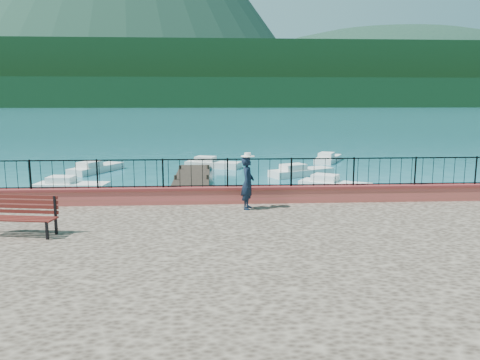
{
  "coord_description": "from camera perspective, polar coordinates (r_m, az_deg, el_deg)",
  "views": [
    {
      "loc": [
        -0.83,
        -12.12,
        4.73
      ],
      "look_at": [
        0.02,
        2.0,
        2.3
      ],
      "focal_mm": 35.0,
      "sensor_mm": 36.0,
      "label": 1
    }
  ],
  "objects": [
    {
      "name": "hat",
      "position": [
        15.06,
        0.95,
        3.1
      ],
      "size": [
        0.44,
        0.44,
        0.12
      ],
      "primitive_type": "cylinder",
      "color": "white",
      "rests_on": "person"
    },
    {
      "name": "boat_2",
      "position": [
        29.72,
        7.49,
        1.29
      ],
      "size": [
        4.35,
        2.99,
        0.8
      ],
      "primitive_type": "cube",
      "rotation": [
        0.0,
        0.0,
        0.45
      ],
      "color": "silver",
      "rests_on": "ground"
    },
    {
      "name": "parapet",
      "position": [
        16.17,
        -0.45,
        -1.81
      ],
      "size": [
        28.0,
        0.46,
        0.58
      ],
      "primitive_type": "cube",
      "color": "#CB494C",
      "rests_on": "promenade"
    },
    {
      "name": "railing",
      "position": [
        16.03,
        -0.46,
        0.87
      ],
      "size": [
        27.0,
        0.05,
        0.95
      ],
      "primitive_type": "cube",
      "color": "black",
      "rests_on": "parapet"
    },
    {
      "name": "dock",
      "position": [
        24.58,
        -6.14,
        -1.04
      ],
      "size": [
        2.0,
        16.0,
        0.3
      ],
      "primitive_type": "cube",
      "color": "#2D231C",
      "rests_on": "ground"
    },
    {
      "name": "boat_1",
      "position": [
        25.36,
        11.51,
        -0.28
      ],
      "size": [
        3.82,
        3.1,
        0.8
      ],
      "primitive_type": "cube",
      "rotation": [
        0.0,
        0.0,
        -0.57
      ],
      "color": "white",
      "rests_on": "ground"
    },
    {
      "name": "boat_5",
      "position": [
        36.71,
        10.69,
        2.81
      ],
      "size": [
        2.92,
        4.05,
        0.8
      ],
      "primitive_type": "cube",
      "rotation": [
        0.0,
        0.0,
        1.1
      ],
      "color": "white",
      "rests_on": "ground"
    },
    {
      "name": "boat_3",
      "position": [
        32.43,
        -17.11,
        1.65
      ],
      "size": [
        3.04,
        4.41,
        0.8
      ],
      "primitive_type": "cube",
      "rotation": [
        0.0,
        0.0,
        1.12
      ],
      "color": "silver",
      "rests_on": "ground"
    },
    {
      "name": "ground",
      "position": [
        13.04,
        0.43,
        -11.53
      ],
      "size": [
        2000.0,
        2000.0,
        0.0
      ],
      "primitive_type": "plane",
      "color": "#19596B",
      "rests_on": "ground"
    },
    {
      "name": "boat_4",
      "position": [
        33.03,
        -3.3,
        2.21
      ],
      "size": [
        4.06,
        2.55,
        0.8
      ],
      "primitive_type": "cube",
      "rotation": [
        0.0,
        0.0,
        -0.35
      ],
      "color": "silver",
      "rests_on": "ground"
    },
    {
      "name": "person",
      "position": [
        15.19,
        0.94,
        -0.36
      ],
      "size": [
        0.56,
        0.72,
        1.73
      ],
      "primitive_type": "imported",
      "rotation": [
        0.0,
        0.0,
        1.31
      ],
      "color": "black",
      "rests_on": "promenade"
    },
    {
      "name": "park_bench",
      "position": [
        13.61,
        -25.11,
        -4.88
      ],
      "size": [
        1.94,
        0.91,
        1.04
      ],
      "rotation": [
        0.0,
        0.0,
        -0.17
      ],
      "color": "black",
      "rests_on": "promenade"
    },
    {
      "name": "boat_0",
      "position": [
        26.04,
        -19.81,
        -0.4
      ],
      "size": [
        3.84,
        1.72,
        0.8
      ],
      "primitive_type": "cube",
      "rotation": [
        0.0,
        0.0,
        -0.12
      ],
      "color": "white",
      "rests_on": "ground"
    },
    {
      "name": "foothills",
      "position": [
        372.52,
        -3.42,
        12.4
      ],
      "size": [
        900.0,
        120.0,
        44.0
      ],
      "primitive_type": "cube",
      "color": "black",
      "rests_on": "ground"
    },
    {
      "name": "far_forest",
      "position": [
        312.15,
        -3.37,
        10.52
      ],
      "size": [
        900.0,
        60.0,
        18.0
      ],
      "primitive_type": "cube",
      "color": "black",
      "rests_on": "ground"
    },
    {
      "name": "companion_hill",
      "position": [
        613.28,
        17.86,
        8.85
      ],
      "size": [
        448.0,
        384.0,
        180.0
      ],
      "primitive_type": "ellipsoid",
      "color": "#142D23",
      "rests_on": "ground"
    }
  ]
}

